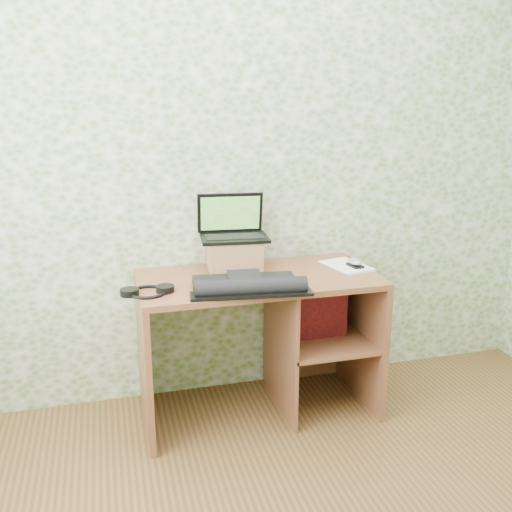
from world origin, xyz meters
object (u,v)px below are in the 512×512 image
object	(u,v)px
riser	(234,255)
laptop	(233,228)
notepad	(346,266)
desk	(271,322)
keyboard	(247,284)

from	to	relation	value
riser	laptop	xyz separation A→B (m)	(0.00, 0.04, 0.14)
notepad	riser	bearing A→B (deg)	156.76
desk	riser	world-z (taller)	riser
desk	notepad	world-z (taller)	notepad
riser	notepad	bearing A→B (deg)	-10.76
laptop	notepad	bearing A→B (deg)	-8.59
riser	notepad	distance (m)	0.60
desk	laptop	bearing A→B (deg)	137.41
desk	riser	bearing A→B (deg)	145.14
riser	keyboard	xyz separation A→B (m)	(-0.02, -0.33, -0.05)
desk	riser	xyz separation A→B (m)	(-0.17, 0.12, 0.35)
desk	notepad	distance (m)	0.50
riser	laptop	world-z (taller)	laptop
laptop	keyboard	xyz separation A→B (m)	(-0.02, -0.37, -0.19)
laptop	desk	bearing A→B (deg)	-36.96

